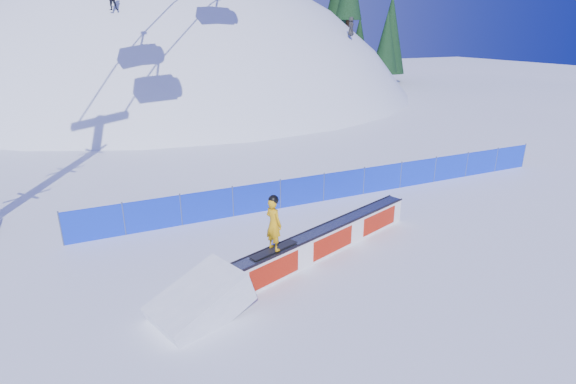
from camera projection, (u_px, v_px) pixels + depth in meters
name	position (u px, v px, depth m)	size (l,w,h in m)	color
ground	(411.00, 239.00, 15.63)	(160.00, 160.00, 0.00)	white
snow_hill	(185.00, 234.00, 57.66)	(64.00, 64.00, 64.00)	white
treeline	(348.00, 2.00, 55.32)	(21.22, 11.22, 21.56)	#322014
safety_fence	(344.00, 184.00, 19.27)	(22.05, 0.05, 1.30)	#102FCF
rail_box	(327.00, 240.00, 14.53)	(7.54, 3.10, 0.94)	white
snow_ramp	(201.00, 315.00, 11.50)	(2.33, 1.55, 0.87)	white
snowboarder	(274.00, 224.00, 12.56)	(1.61, 0.81, 1.68)	black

